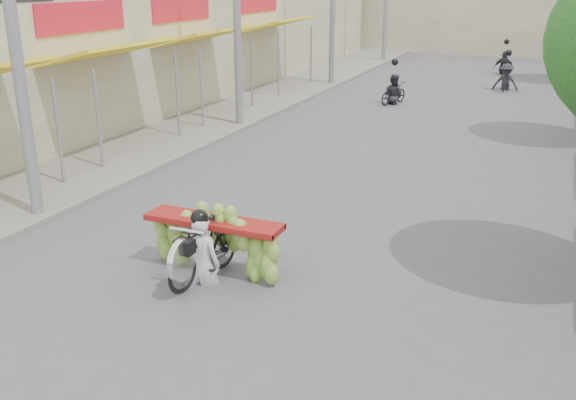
{
  "coord_description": "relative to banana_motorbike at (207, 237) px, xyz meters",
  "views": [
    {
      "loc": [
        4.0,
        -6.24,
        4.65
      ],
      "look_at": [
        0.07,
        3.09,
        1.1
      ],
      "focal_mm": 40.0,
      "sensor_mm": 36.0,
      "label": 1
    }
  ],
  "objects": [
    {
      "name": "ground",
      "position": [
        0.88,
        -1.99,
        -0.69
      ],
      "size": [
        120.0,
        120.0,
        0.0
      ],
      "primitive_type": "plane",
      "color": "#515256",
      "rests_on": "ground"
    },
    {
      "name": "banana_motorbike",
      "position": [
        0.0,
        0.0,
        0.0
      ],
      "size": [
        2.33,
        1.89,
        2.06
      ],
      "color": "black",
      "rests_on": "ground"
    },
    {
      "name": "sidewalk_left",
      "position": [
        -6.12,
        13.01,
        -0.63
      ],
      "size": [
        4.0,
        60.0,
        0.12
      ],
      "primitive_type": "cube",
      "color": "gray",
      "rests_on": "ground"
    },
    {
      "name": "bg_motorbike_c",
      "position": [
        2.25,
        25.55,
        0.11
      ],
      "size": [
        0.98,
        1.61,
        1.95
      ],
      "color": "black",
      "rests_on": "ground"
    },
    {
      "name": "bg_motorbike_a",
      "position": [
        -0.9,
        15.8,
        0.08
      ],
      "size": [
        0.99,
        1.57,
        1.95
      ],
      "color": "black",
      "rests_on": "ground"
    },
    {
      "name": "utility_pole_near",
      "position": [
        -4.52,
        1.01,
        3.33
      ],
      "size": [
        0.6,
        0.24,
        8.0
      ],
      "color": "slate",
      "rests_on": "ground"
    },
    {
      "name": "shophouse_row_left",
      "position": [
        -11.11,
        11.99,
        2.31
      ],
      "size": [
        9.77,
        40.0,
        6.0
      ],
      "color": "#B7B190",
      "rests_on": "ground"
    },
    {
      "name": "bg_motorbike_b",
      "position": [
        2.76,
        20.64,
        0.15
      ],
      "size": [
        1.06,
        1.74,
        1.95
      ],
      "color": "black",
      "rests_on": "ground"
    }
  ]
}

